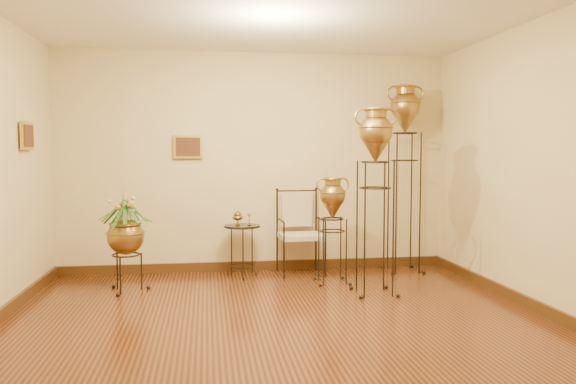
{
  "coord_description": "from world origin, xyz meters",
  "views": [
    {
      "loc": [
        -0.63,
        -4.71,
        1.52
      ],
      "look_at": [
        0.25,
        1.3,
        1.1
      ],
      "focal_mm": 35.0,
      "sensor_mm": 36.0,
      "label": 1
    }
  ],
  "objects": [
    {
      "name": "ground",
      "position": [
        0.0,
        0.0,
        0.0
      ],
      "size": [
        5.0,
        5.0,
        0.0
      ],
      "primitive_type": "plane",
      "color": "brown",
      "rests_on": "ground"
    },
    {
      "name": "room_shell",
      "position": [
        -0.01,
        0.01,
        1.73
      ],
      "size": [
        5.02,
        5.02,
        2.81
      ],
      "color": "beige",
      "rests_on": "ground"
    },
    {
      "name": "amphora_tall",
      "position": [
        1.87,
        2.15,
        1.23
      ],
      "size": [
        0.58,
        0.58,
        2.4
      ],
      "rotation": [
        0.0,
        0.0,
        -0.26
      ],
      "color": "black",
      "rests_on": "ground"
    },
    {
      "name": "amphora_mid",
      "position": [
        1.16,
        1.08,
        1.02
      ],
      "size": [
        0.5,
        0.5,
        2.03
      ],
      "rotation": [
        0.0,
        0.0,
        0.12
      ],
      "color": "black",
      "rests_on": "ground"
    },
    {
      "name": "amphora_short",
      "position": [
        0.83,
        1.66,
        0.63
      ],
      "size": [
        0.45,
        0.45,
        1.26
      ],
      "rotation": [
        0.0,
        0.0,
        -0.2
      ],
      "color": "black",
      "rests_on": "ground"
    },
    {
      "name": "planter_urn",
      "position": [
        -1.51,
        1.59,
        0.66
      ],
      "size": [
        0.82,
        0.82,
        1.18
      ],
      "rotation": [
        0.0,
        0.0,
        -0.39
      ],
      "color": "black",
      "rests_on": "ground"
    },
    {
      "name": "armchair",
      "position": [
        0.53,
        2.15,
        0.53
      ],
      "size": [
        0.62,
        0.58,
        1.06
      ],
      "rotation": [
        0.0,
        0.0,
        0.05
      ],
      "color": "black",
      "rests_on": "ground"
    },
    {
      "name": "side_table",
      "position": [
        -0.2,
        2.15,
        0.33
      ],
      "size": [
        0.57,
        0.57,
        0.8
      ],
      "rotation": [
        0.0,
        0.0,
        -0.37
      ],
      "color": "black",
      "rests_on": "ground"
    }
  ]
}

